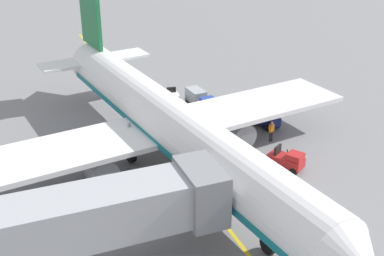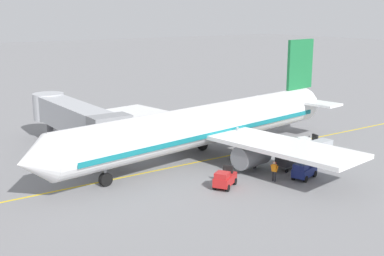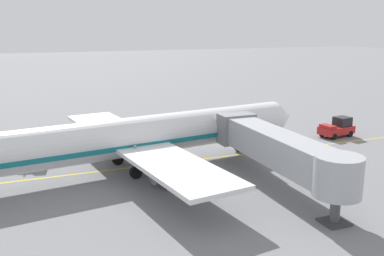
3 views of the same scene
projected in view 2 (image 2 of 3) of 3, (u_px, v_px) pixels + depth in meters
name	position (u px, v px, depth m)	size (l,w,h in m)	color
ground_plane	(196.00, 162.00, 46.74)	(400.00, 400.00, 0.00)	slate
gate_lead_in_line	(196.00, 162.00, 46.74)	(0.24, 80.00, 0.01)	gold
parked_airliner	(207.00, 125.00, 47.40)	(30.44, 37.29, 10.63)	white
jet_bridge	(75.00, 118.00, 49.59)	(17.79, 3.50, 4.98)	#A8AAAF
baggage_tug_lead	(308.00, 144.00, 50.47)	(1.70, 2.69, 1.62)	silver
baggage_tug_trailing	(304.00, 170.00, 42.00)	(1.91, 2.74, 1.62)	navy
baggage_tug_spare	(225.00, 179.00, 39.90)	(2.34, 2.76, 1.62)	#B21E1E
baggage_cart_front	(288.00, 159.00, 44.44)	(1.49, 2.95, 1.58)	#4C4C51
baggage_cart_second_in_train	(302.00, 152.00, 46.68)	(1.49, 2.95, 1.58)	#4C4C51
baggage_cart_third_in_train	(321.00, 147.00, 48.48)	(1.49, 2.95, 1.58)	#4C4C51
ground_crew_wing_walker	(255.00, 158.00, 44.69)	(0.30, 0.73, 1.69)	#232328
ground_crew_loader	(274.00, 170.00, 41.30)	(0.71, 0.35, 1.69)	#232328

